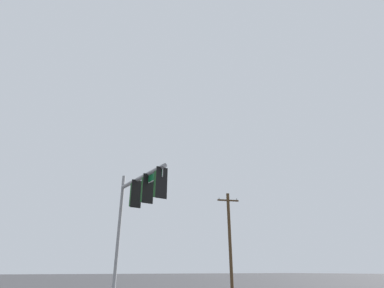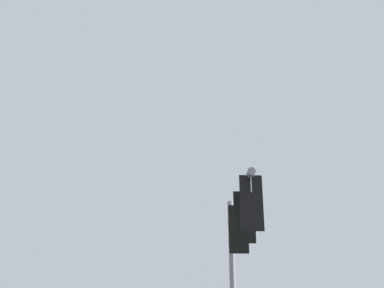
{
  "view_description": "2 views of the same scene",
  "coord_description": "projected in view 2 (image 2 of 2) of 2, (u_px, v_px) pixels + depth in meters",
  "views": [
    {
      "loc": [
        8.89,
        -10.79,
        1.98
      ],
      "look_at": [
        -2.02,
        -4.91,
        7.23
      ],
      "focal_mm": 28.0,
      "sensor_mm": 36.0,
      "label": 1
    },
    {
      "loc": [
        9.5,
        -6.75,
        1.72
      ],
      "look_at": [
        -4.79,
        -7.83,
        7.93
      ],
      "focal_mm": 50.0,
      "sensor_mm": 36.0,
      "label": 2
    }
  ],
  "objects": [
    {
      "name": "signal_pole_near",
      "position": [
        241.0,
        237.0,
        13.68
      ],
      "size": [
        4.33,
        0.84,
        6.54
      ],
      "color": "gray",
      "rests_on": "ground_plane"
    }
  ]
}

